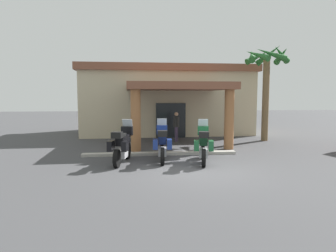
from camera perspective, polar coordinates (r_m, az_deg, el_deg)
ground_plane at (r=10.72m, az=5.42°, el=-8.20°), size 80.00×80.00×0.00m
motel_building at (r=21.09m, az=-0.43°, el=4.95°), size 11.50×10.53×4.48m
motorcycle_black at (r=11.78m, az=-8.50°, el=-3.50°), size 0.92×2.19×1.61m
motorcycle_blue at (r=12.07m, az=-1.09°, el=-3.21°), size 0.73×2.21×1.61m
motorcycle_green at (r=11.84m, az=6.57°, el=-3.43°), size 0.89×2.20×1.61m
pedestrian at (r=17.10m, az=1.56°, el=0.26°), size 0.32×0.50×1.64m
palm_tree_near_portico at (r=18.24m, az=17.79°, el=10.08°), size 2.53×2.51×5.54m
curb_strip at (r=13.34m, az=-1.50°, el=-5.13°), size 6.63×0.36×0.12m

